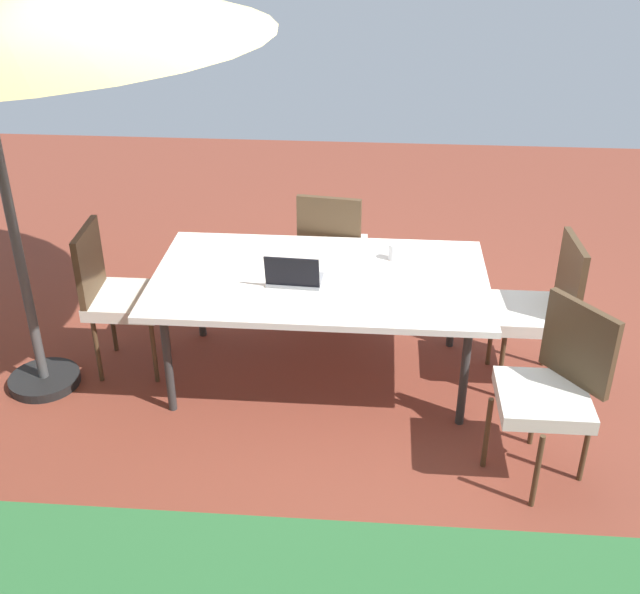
# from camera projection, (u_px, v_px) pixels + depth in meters

# --- Properties ---
(ground_plane) EXTENTS (10.00, 10.00, 0.02)m
(ground_plane) POSITION_uv_depth(u_px,v_px,m) (320.00, 376.00, 5.03)
(ground_plane) COLOR brown
(dining_table) EXTENTS (2.03, 1.16, 0.72)m
(dining_table) POSITION_uv_depth(u_px,v_px,m) (320.00, 283.00, 4.70)
(dining_table) COLOR white
(dining_table) RESTS_ON ground_plane
(chair_northwest) EXTENTS (0.58, 0.58, 0.98)m
(chair_northwest) POSITION_uv_depth(u_px,v_px,m) (553.00, 385.00, 3.97)
(chair_northwest) COLOR silver
(chair_northwest) RESTS_ON ground_plane
(chair_west) EXTENTS (0.47, 0.46, 0.98)m
(chair_west) POSITION_uv_depth(u_px,v_px,m) (542.00, 305.00, 4.71)
(chair_west) COLOR silver
(chair_west) RESTS_ON ground_plane
(chair_south) EXTENTS (0.48, 0.49, 0.98)m
(chair_south) POSITION_uv_depth(u_px,v_px,m) (333.00, 247.00, 5.44)
(chair_south) COLOR silver
(chair_south) RESTS_ON ground_plane
(chair_east) EXTENTS (0.47, 0.46, 0.98)m
(chair_east) POSITION_uv_depth(u_px,v_px,m) (117.00, 291.00, 4.86)
(chair_east) COLOR silver
(chair_east) RESTS_ON ground_plane
(laptop) EXTENTS (0.33, 0.26, 0.21)m
(laptop) POSITION_uv_depth(u_px,v_px,m) (294.00, 277.00, 4.56)
(laptop) COLOR gray
(laptop) RESTS_ON dining_table
(cup) EXTENTS (0.07, 0.07, 0.10)m
(cup) POSITION_uv_depth(u_px,v_px,m) (394.00, 252.00, 4.85)
(cup) COLOR white
(cup) RESTS_ON dining_table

